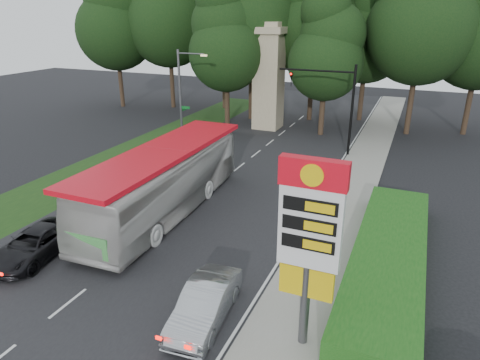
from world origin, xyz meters
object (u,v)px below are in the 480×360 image
at_px(streetlight_signs, 182,93).
at_px(suv_charcoal, 35,244).
at_px(gas_station_pylon, 310,231).
at_px(traffic_signal_mast, 336,97).
at_px(transit_bus, 164,182).
at_px(sedan_silver, 205,304).
at_px(monument, 269,76).

distance_m(streetlight_signs, suv_charcoal, 19.93).
height_order(gas_station_pylon, traffic_signal_mast, traffic_signal_mast).
bearing_deg(suv_charcoal, streetlight_signs, 93.12).
relative_size(traffic_signal_mast, streetlight_signs, 0.90).
bearing_deg(gas_station_pylon, streetlight_signs, 128.96).
relative_size(streetlight_signs, transit_bus, 0.59).
height_order(streetlight_signs, suv_charcoal, streetlight_signs).
bearing_deg(suv_charcoal, transit_bus, 59.21).
bearing_deg(transit_bus, sedan_silver, -51.78).
relative_size(gas_station_pylon, monument, 0.68).
relative_size(gas_station_pylon, traffic_signal_mast, 0.95).
relative_size(transit_bus, sedan_silver, 3.05).
xyz_separation_m(gas_station_pylon, streetlight_signs, (-16.19, 20.01, -0.01)).
bearing_deg(gas_station_pylon, suv_charcoal, 177.05).
height_order(traffic_signal_mast, monument, monument).
xyz_separation_m(traffic_signal_mast, transit_bus, (-6.58, -14.75, -2.78)).
bearing_deg(streetlight_signs, gas_station_pylon, -51.04).
xyz_separation_m(monument, sedan_silver, (7.50, -28.22, -4.37)).
relative_size(traffic_signal_mast, suv_charcoal, 1.49).
distance_m(traffic_signal_mast, transit_bus, 16.38).
bearing_deg(sedan_silver, gas_station_pylon, -2.17).
relative_size(gas_station_pylon, streetlight_signs, 0.86).
bearing_deg(monument, suv_charcoal, -94.12).
relative_size(monument, suv_charcoal, 2.08).
relative_size(gas_station_pylon, sedan_silver, 1.53).
xyz_separation_m(streetlight_signs, sedan_silver, (12.49, -20.23, -3.70)).
bearing_deg(traffic_signal_mast, monument, 142.00).
bearing_deg(suv_charcoal, sedan_silver, -11.13).
distance_m(gas_station_pylon, suv_charcoal, 13.71).
relative_size(monument, sedan_silver, 2.25).
height_order(transit_bus, sedan_silver, transit_bus).
bearing_deg(gas_station_pylon, transit_bus, 144.28).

